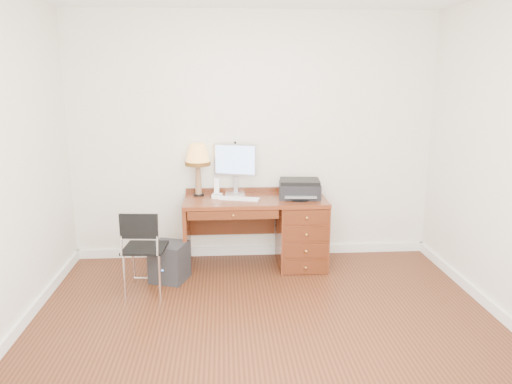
{
  "coord_description": "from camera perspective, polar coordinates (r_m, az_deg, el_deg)",
  "views": [
    {
      "loc": [
        -0.33,
        -3.72,
        2.01
      ],
      "look_at": [
        -0.0,
        1.2,
        0.87
      ],
      "focal_mm": 35.0,
      "sensor_mm": 36.0,
      "label": 1
    }
  ],
  "objects": [
    {
      "name": "printer",
      "position": [
        5.33,
        5.0,
        0.4
      ],
      "size": [
        0.46,
        0.38,
        0.19
      ],
      "rotation": [
        0.0,
        0.0,
        -0.09
      ],
      "color": "black",
      "rests_on": "desk"
    },
    {
      "name": "monitor",
      "position": [
        5.43,
        -2.47,
        3.4
      ],
      "size": [
        0.47,
        0.23,
        0.55
      ],
      "rotation": [
        0.0,
        0.0,
        -0.32
      ],
      "color": "silver",
      "rests_on": "desk"
    },
    {
      "name": "chair",
      "position": [
        4.77,
        -12.73,
        -5.79
      ],
      "size": [
        0.41,
        0.42,
        0.81
      ],
      "rotation": [
        0.0,
        0.0,
        -0.09
      ],
      "color": "black",
      "rests_on": "ground"
    },
    {
      "name": "mouse_pad",
      "position": [
        5.24,
        4.98,
        -0.75
      ],
      "size": [
        0.21,
        0.21,
        0.04
      ],
      "color": "black",
      "rests_on": "desk"
    },
    {
      "name": "leg_lamp",
      "position": [
        5.36,
        -6.67,
        3.9
      ],
      "size": [
        0.28,
        0.28,
        0.56
      ],
      "color": "black",
      "rests_on": "desk"
    },
    {
      "name": "pen_cup",
      "position": [
        5.44,
        3.53,
        0.26
      ],
      "size": [
        0.09,
        0.09,
        0.11
      ],
      "primitive_type": "cylinder",
      "color": "black",
      "rests_on": "desk"
    },
    {
      "name": "equipment_box",
      "position": [
        5.14,
        -9.86,
        -7.86
      ],
      "size": [
        0.42,
        0.42,
        0.38
      ],
      "primitive_type": "cube",
      "rotation": [
        0.0,
        0.0,
        -0.33
      ],
      "color": "black",
      "rests_on": "ground"
    },
    {
      "name": "room_shell",
      "position": [
        4.78,
        0.52,
        -11.14
      ],
      "size": [
        4.0,
        4.0,
        4.0
      ],
      "color": "silver",
      "rests_on": "ground"
    },
    {
      "name": "phone",
      "position": [
        5.3,
        -4.48,
        -0.02
      ],
      "size": [
        0.12,
        0.12,
        0.21
      ],
      "rotation": [
        0.0,
        0.0,
        -0.19
      ],
      "color": "white",
      "rests_on": "desk"
    },
    {
      "name": "ground",
      "position": [
        4.24,
        1.19,
        -15.25
      ],
      "size": [
        4.0,
        4.0,
        0.0
      ],
      "primitive_type": "plane",
      "color": "#3E1C0E",
      "rests_on": "ground"
    },
    {
      "name": "keyboard",
      "position": [
        5.24,
        -1.95,
        -0.77
      ],
      "size": [
        0.44,
        0.23,
        0.02
      ],
      "primitive_type": "cube",
      "rotation": [
        0.0,
        0.0,
        -0.27
      ],
      "color": "white",
      "rests_on": "desk"
    },
    {
      "name": "desk",
      "position": [
        5.4,
        3.32,
        -4.15
      ],
      "size": [
        1.5,
        0.67,
        0.75
      ],
      "color": "maroon",
      "rests_on": "ground"
    }
  ]
}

